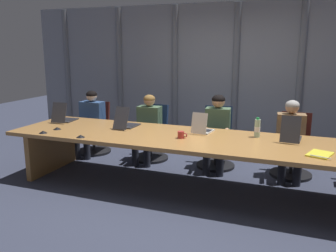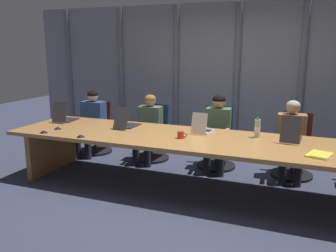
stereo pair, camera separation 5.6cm
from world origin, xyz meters
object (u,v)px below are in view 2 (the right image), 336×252
at_px(person_right_mid, 291,136).
at_px(laptop_left_end, 66,118).
at_px(person_left_mid, 148,124).
at_px(office_chair_right_mid, 293,153).
at_px(office_chair_left_end, 96,133).
at_px(coffee_mug_near, 181,135).
at_px(laptop_right_mid, 291,136).
at_px(office_chair_left_mid, 153,139).
at_px(water_bottle_primary, 257,128).
at_px(laptop_center, 203,129).
at_px(laptop_left_mid, 127,123).
at_px(conference_mic_left_side, 58,128).
at_px(conference_mic_middle, 44,132).
at_px(spiral_notepad, 319,155).
at_px(person_center, 217,128).
at_px(person_left_end, 91,119).
at_px(conference_mic_right_side, 81,136).
at_px(office_chair_center, 217,145).

bearing_deg(person_right_mid, laptop_left_end, -83.51).
xyz_separation_m(person_left_mid, person_right_mid, (2.22, 0.00, 0.02)).
bearing_deg(office_chair_right_mid, office_chair_left_end, -85.26).
height_order(office_chair_right_mid, coffee_mug_near, office_chair_right_mid).
bearing_deg(laptop_right_mid, office_chair_left_mid, 73.36).
bearing_deg(office_chair_left_mid, water_bottle_primary, 71.28).
height_order(laptop_center, person_right_mid, person_right_mid).
distance_m(laptop_left_mid, conference_mic_left_side, 0.98).
xyz_separation_m(person_left_mid, conference_mic_middle, (-0.90, -1.43, 0.12)).
xyz_separation_m(person_left_mid, spiral_notepad, (2.55, -1.18, 0.11)).
distance_m(laptop_center, spiral_notepad, 1.55).
height_order(conference_mic_middle, spiral_notepad, conference_mic_middle).
bearing_deg(laptop_left_end, person_center, -77.90).
relative_size(person_left_end, spiral_notepad, 3.12).
relative_size(office_chair_left_end, spiral_notepad, 2.50).
bearing_deg(laptop_center, person_left_mid, 66.05).
bearing_deg(person_left_end, office_chair_left_mid, 97.22).
bearing_deg(spiral_notepad, office_chair_right_mid, 120.70).
relative_size(laptop_left_mid, person_left_end, 0.42).
bearing_deg(office_chair_right_mid, conference_mic_right_side, -53.05).
relative_size(office_chair_left_end, person_left_mid, 0.81).
bearing_deg(person_left_mid, spiral_notepad, 63.04).
distance_m(laptop_right_mid, person_center, 1.28).
bearing_deg(conference_mic_left_side, office_chair_left_end, 100.68).
bearing_deg(conference_mic_left_side, person_center, 30.48).
distance_m(office_chair_left_end, coffee_mug_near, 2.41).
bearing_deg(laptop_right_mid, person_center, 61.95).
height_order(water_bottle_primary, coffee_mug_near, water_bottle_primary).
bearing_deg(spiral_notepad, laptop_left_end, -169.31).
bearing_deg(office_chair_left_mid, person_right_mid, 90.53).
height_order(water_bottle_primary, spiral_notepad, water_bottle_primary).
bearing_deg(office_chair_center, office_chair_left_mid, -97.19).
height_order(water_bottle_primary, conference_mic_left_side, water_bottle_primary).
height_order(person_left_end, person_center, person_center).
relative_size(office_chair_center, conference_mic_middle, 8.56).
height_order(office_chair_left_end, person_left_end, person_left_end).
bearing_deg(coffee_mug_near, person_left_end, 152.96).
xyz_separation_m(water_bottle_primary, spiral_notepad, (0.73, -0.56, -0.11)).
distance_m(office_chair_left_end, water_bottle_primary, 3.08).
xyz_separation_m(laptop_center, office_chair_right_mid, (1.16, 0.81, -0.44)).
height_order(office_chair_center, coffee_mug_near, office_chair_center).
bearing_deg(office_chair_left_mid, laptop_left_mid, 4.22).
height_order(office_chair_left_end, conference_mic_middle, office_chair_left_end).
relative_size(office_chair_left_mid, conference_mic_middle, 8.27).
bearing_deg(office_chair_left_end, person_left_mid, 76.20).
xyz_separation_m(office_chair_left_end, coffee_mug_near, (2.05, -1.19, 0.43)).
relative_size(person_right_mid, conference_mic_middle, 10.22).
bearing_deg(office_chair_left_mid, laptop_center, 58.39).
distance_m(laptop_left_end, office_chair_right_mid, 3.50).
bearing_deg(person_right_mid, laptop_left_mid, -77.36).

